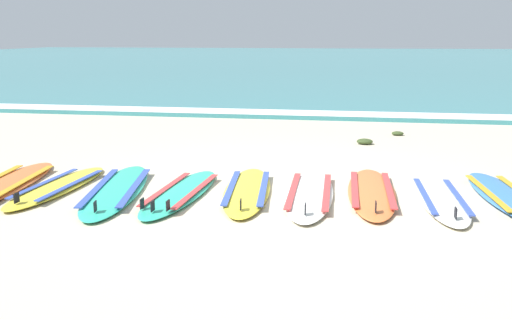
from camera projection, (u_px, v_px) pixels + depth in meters
name	position (u px, v px, depth m)	size (l,w,h in m)	color
ground_plane	(288.00, 190.00, 6.79)	(80.00, 80.00, 0.00)	#C1B599
sea	(337.00, 59.00, 41.11)	(80.00, 60.00, 0.10)	teal
wave_foam_strip	(315.00, 115.00, 12.66)	(80.00, 0.86, 0.11)	white
surfboard_1	(5.00, 185.00, 6.88)	(0.86, 2.50, 0.18)	orange
surfboard_2	(58.00, 187.00, 6.81)	(0.64, 2.08, 0.18)	yellow
surfboard_3	(117.00, 190.00, 6.68)	(1.02, 2.49, 0.18)	#2DB793
surfboard_4	(181.00, 192.00, 6.56)	(0.68, 2.17, 0.18)	#2DB793
surfboard_5	(247.00, 190.00, 6.65)	(0.74, 2.22, 0.18)	yellow
surfboard_6	(310.00, 194.00, 6.51)	(0.58, 2.22, 0.18)	silver
surfboard_7	(372.00, 192.00, 6.59)	(0.57, 2.24, 0.18)	orange
surfboard_8	(441.00, 199.00, 6.31)	(0.54, 2.04, 0.18)	silver
surfboard_9	(504.00, 195.00, 6.43)	(0.71, 2.20, 0.18)	#3875CC
seaweed_clump_near_shoreline	(365.00, 141.00, 9.60)	(0.28, 0.22, 0.10)	#384723
seaweed_clump_mid_sand	(398.00, 133.00, 10.44)	(0.22, 0.18, 0.08)	#384723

